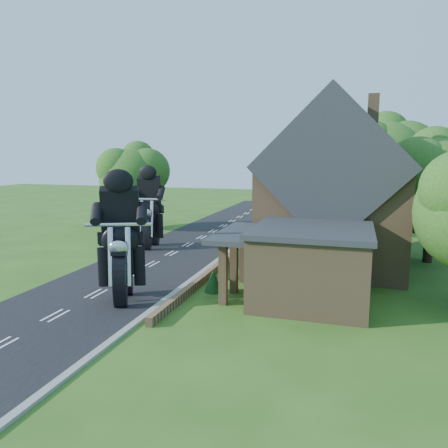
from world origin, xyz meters
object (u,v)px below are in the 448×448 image
(garden_wall, at_px, (228,258))
(motorcycle_follow, at_px, (150,236))
(annex, at_px, (309,262))
(motorcycle_lead, at_px, (123,282))
(house, at_px, (333,194))

(garden_wall, xyz_separation_m, motorcycle_follow, (-6.47, 2.24, 0.68))
(annex, bearing_deg, motorcycle_follow, 146.25)
(garden_wall, relative_size, motorcycle_lead, 11.33)
(garden_wall, height_order, motorcycle_lead, motorcycle_lead)
(garden_wall, height_order, house, house)
(house, distance_m, motorcycle_lead, 13.37)
(garden_wall, relative_size, annex, 3.12)
(motorcycle_lead, height_order, motorcycle_follow, motorcycle_lead)
(house, bearing_deg, motorcycle_lead, -132.21)
(motorcycle_follow, bearing_deg, garden_wall, 153.65)
(garden_wall, xyz_separation_m, house, (6.19, 1.00, 4.14))
(house, xyz_separation_m, motorcycle_follow, (-12.66, 1.24, -3.46))
(house, relative_size, motorcycle_lead, 5.27)
(house, xyz_separation_m, motorcycle_lead, (-8.68, -9.57, -3.44))
(garden_wall, height_order, motorcycle_follow, motorcycle_follow)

